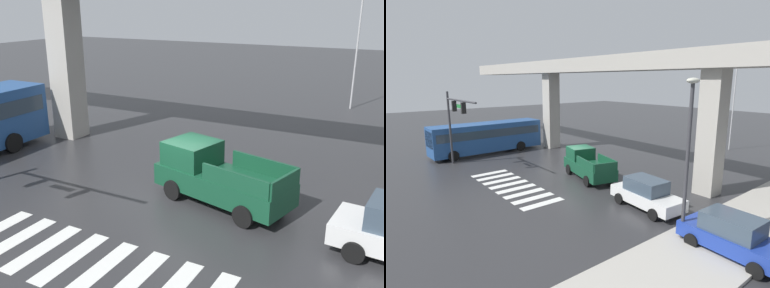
# 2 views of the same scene
# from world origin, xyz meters

# --- Properties ---
(ground_plane) EXTENTS (120.00, 120.00, 0.00)m
(ground_plane) POSITION_xyz_m (0.00, 0.00, 0.00)
(ground_plane) COLOR #2D2D30
(crosswalk_stripes) EXTENTS (8.25, 2.80, 0.01)m
(crosswalk_stripes) POSITION_xyz_m (0.00, -5.14, 0.01)
(crosswalk_stripes) COLOR silver
(crosswalk_stripes) RESTS_ON ground
(elevated_overpass) EXTENTS (49.73, 2.55, 9.01)m
(elevated_overpass) POSITION_xyz_m (0.00, 4.03, 7.74)
(elevated_overpass) COLOR #ADA89E
(elevated_overpass) RESTS_ON ground
(sidewalk_east) EXTENTS (4.00, 36.00, 0.15)m
(sidewalk_east) POSITION_xyz_m (12.59, 2.00, 0.07)
(sidewalk_east) COLOR #ADA89E
(sidewalk_east) RESTS_ON ground
(pickup_truck) EXTENTS (5.41, 3.06, 2.08)m
(pickup_truck) POSITION_xyz_m (1.53, 0.22, 0.99)
(pickup_truck) COLOR #14472D
(pickup_truck) RESTS_ON ground
(city_bus) EXTENTS (2.96, 10.85, 2.99)m
(city_bus) POSITION_xyz_m (-10.69, -2.41, 1.72)
(city_bus) COLOR #234C8C
(city_bus) RESTS_ON ground
(sedan_blue) EXTENTS (4.37, 2.10, 1.72)m
(sedan_blue) POSITION_xyz_m (13.32, -1.84, 0.85)
(sedan_blue) COLOR #1E3899
(sedan_blue) RESTS_ON ground
(sedan_white) EXTENTS (4.44, 2.25, 1.72)m
(sedan_white) POSITION_xyz_m (7.99, -0.83, 0.85)
(sedan_white) COLOR silver
(sedan_white) RESTS_ON ground
(traffic_signal_mast) EXTENTS (6.49, 0.32, 6.20)m
(traffic_signal_mast) POSITION_xyz_m (-7.01, -6.44, 4.39)
(traffic_signal_mast) COLOR #38383D
(traffic_signal_mast) RESTS_ON ground
(street_lamp_near_corner) EXTENTS (0.44, 0.70, 7.24)m
(street_lamp_near_corner) POSITION_xyz_m (11.39, -2.48, 4.56)
(street_lamp_near_corner) COLOR #38383D
(street_lamp_near_corner) RESTS_ON ground
(flagpole) EXTENTS (1.16, 0.12, 10.28)m
(flagpole) POSITION_xyz_m (3.66, 17.86, 5.94)
(flagpole) COLOR silver
(flagpole) RESTS_ON ground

